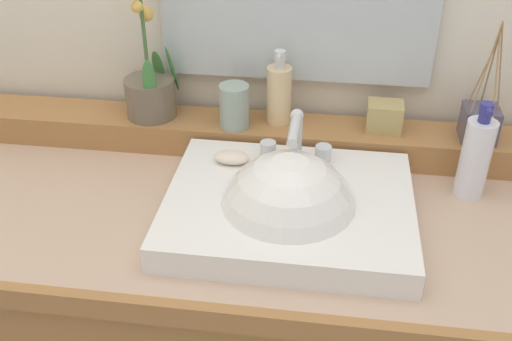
{
  "coord_description": "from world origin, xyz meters",
  "views": [
    {
      "loc": [
        0.17,
        -0.93,
        1.55
      ],
      "look_at": [
        0.04,
        -0.01,
        0.95
      ],
      "focal_mm": 41.57,
      "sensor_mm": 36.0,
      "label": 1
    }
  ],
  "objects_px": {
    "soap_dispenser": "(279,93)",
    "lotion_bottle": "(475,157)",
    "potted_plant": "(150,84)",
    "tumbler_cup": "(234,106)",
    "trinket_box": "(384,116)",
    "sink_basin": "(288,215)",
    "reed_diffuser": "(479,122)",
    "soap_bar": "(232,157)"
  },
  "relations": [
    {
      "from": "trinket_box",
      "to": "potted_plant",
      "type": "bearing_deg",
      "value": -177.63
    },
    {
      "from": "soap_bar",
      "to": "tumbler_cup",
      "type": "distance_m",
      "value": 0.14
    },
    {
      "from": "soap_bar",
      "to": "soap_dispenser",
      "type": "bearing_deg",
      "value": 65.27
    },
    {
      "from": "sink_basin",
      "to": "potted_plant",
      "type": "xyz_separation_m",
      "value": [
        -0.33,
        0.27,
        0.12
      ]
    },
    {
      "from": "potted_plant",
      "to": "soap_dispenser",
      "type": "distance_m",
      "value": 0.28
    },
    {
      "from": "soap_dispenser",
      "to": "trinket_box",
      "type": "distance_m",
      "value": 0.23
    },
    {
      "from": "trinket_box",
      "to": "lotion_bottle",
      "type": "distance_m",
      "value": 0.21
    },
    {
      "from": "potted_plant",
      "to": "trinket_box",
      "type": "distance_m",
      "value": 0.51
    },
    {
      "from": "sink_basin",
      "to": "tumbler_cup",
      "type": "xyz_separation_m",
      "value": [
        -0.14,
        0.24,
        0.09
      ]
    },
    {
      "from": "sink_basin",
      "to": "soap_bar",
      "type": "xyz_separation_m",
      "value": [
        -0.12,
        0.11,
        0.05
      ]
    },
    {
      "from": "sink_basin",
      "to": "reed_diffuser",
      "type": "relative_size",
      "value": 1.79
    },
    {
      "from": "potted_plant",
      "to": "lotion_bottle",
      "type": "bearing_deg",
      "value": -10.1
    },
    {
      "from": "sink_basin",
      "to": "soap_bar",
      "type": "height_order",
      "value": "sink_basin"
    },
    {
      "from": "sink_basin",
      "to": "reed_diffuser",
      "type": "height_order",
      "value": "reed_diffuser"
    },
    {
      "from": "sink_basin",
      "to": "trinket_box",
      "type": "xyz_separation_m",
      "value": [
        0.18,
        0.27,
        0.08
      ]
    },
    {
      "from": "lotion_bottle",
      "to": "tumbler_cup",
      "type": "bearing_deg",
      "value": 169.07
    },
    {
      "from": "sink_basin",
      "to": "trinket_box",
      "type": "relative_size",
      "value": 6.11
    },
    {
      "from": "sink_basin",
      "to": "reed_diffuser",
      "type": "xyz_separation_m",
      "value": [
        0.37,
        0.26,
        0.09
      ]
    },
    {
      "from": "tumbler_cup",
      "to": "sink_basin",
      "type": "bearing_deg",
      "value": -59.75
    },
    {
      "from": "reed_diffuser",
      "to": "sink_basin",
      "type": "bearing_deg",
      "value": -145.31
    },
    {
      "from": "soap_bar",
      "to": "reed_diffuser",
      "type": "height_order",
      "value": "reed_diffuser"
    },
    {
      "from": "trinket_box",
      "to": "sink_basin",
      "type": "bearing_deg",
      "value": -121.32
    },
    {
      "from": "tumbler_cup",
      "to": "trinket_box",
      "type": "bearing_deg",
      "value": 5.28
    },
    {
      "from": "tumbler_cup",
      "to": "trinket_box",
      "type": "distance_m",
      "value": 0.32
    },
    {
      "from": "reed_diffuser",
      "to": "lotion_bottle",
      "type": "height_order",
      "value": "reed_diffuser"
    },
    {
      "from": "reed_diffuser",
      "to": "lotion_bottle",
      "type": "distance_m",
      "value": 0.11
    },
    {
      "from": "lotion_bottle",
      "to": "soap_bar",
      "type": "bearing_deg",
      "value": -175.78
    },
    {
      "from": "sink_basin",
      "to": "trinket_box",
      "type": "distance_m",
      "value": 0.33
    },
    {
      "from": "soap_dispenser",
      "to": "lotion_bottle",
      "type": "distance_m",
      "value": 0.42
    },
    {
      "from": "soap_bar",
      "to": "reed_diffuser",
      "type": "bearing_deg",
      "value": 16.21
    },
    {
      "from": "potted_plant",
      "to": "lotion_bottle",
      "type": "relative_size",
      "value": 1.75
    },
    {
      "from": "tumbler_cup",
      "to": "lotion_bottle",
      "type": "relative_size",
      "value": 0.48
    },
    {
      "from": "tumbler_cup",
      "to": "soap_dispenser",
      "type": "bearing_deg",
      "value": 21.36
    },
    {
      "from": "soap_dispenser",
      "to": "potted_plant",
      "type": "bearing_deg",
      "value": -178.1
    },
    {
      "from": "potted_plant",
      "to": "tumbler_cup",
      "type": "xyz_separation_m",
      "value": [
        0.19,
        -0.03,
        -0.03
      ]
    },
    {
      "from": "reed_diffuser",
      "to": "lotion_bottle",
      "type": "xyz_separation_m",
      "value": [
        -0.02,
        -0.11,
        -0.02
      ]
    },
    {
      "from": "potted_plant",
      "to": "lotion_bottle",
      "type": "distance_m",
      "value": 0.69
    },
    {
      "from": "soap_dispenser",
      "to": "reed_diffuser",
      "type": "xyz_separation_m",
      "value": [
        0.42,
        -0.02,
        -0.03
      ]
    },
    {
      "from": "soap_dispenser",
      "to": "trinket_box",
      "type": "height_order",
      "value": "soap_dispenser"
    },
    {
      "from": "soap_bar",
      "to": "lotion_bottle",
      "type": "relative_size",
      "value": 0.35
    },
    {
      "from": "soap_dispenser",
      "to": "tumbler_cup",
      "type": "distance_m",
      "value": 0.1
    },
    {
      "from": "soap_bar",
      "to": "trinket_box",
      "type": "height_order",
      "value": "trinket_box"
    }
  ]
}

